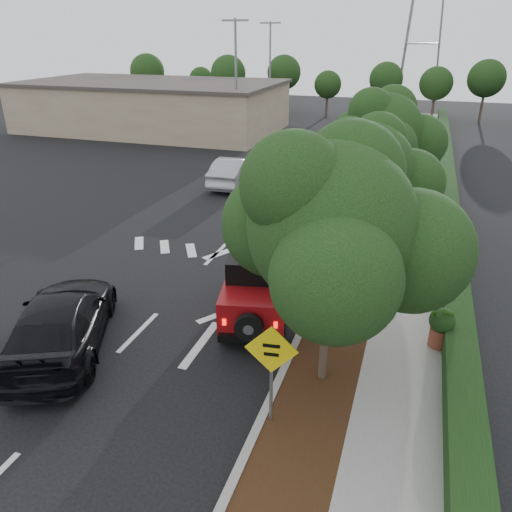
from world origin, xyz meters
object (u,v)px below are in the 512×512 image
at_px(black_suv_oncoming, 62,322).
at_px(speed_hump_sign, 271,361).
at_px(silver_suv_ahead, 330,192).
at_px(red_jeep, 258,284).

distance_m(black_suv_oncoming, speed_hump_sign, 6.51).
height_order(silver_suv_ahead, black_suv_oncoming, black_suv_oncoming).
relative_size(red_jeep, silver_suv_ahead, 0.74).
distance_m(red_jeep, black_suv_oncoming, 5.70).
distance_m(red_jeep, speed_hump_sign, 4.83).
height_order(black_suv_oncoming, speed_hump_sign, speed_hump_sign).
distance_m(red_jeep, silver_suv_ahead, 11.04).
height_order(red_jeep, speed_hump_sign, speed_hump_sign).
bearing_deg(silver_suv_ahead, black_suv_oncoming, -123.43).
bearing_deg(black_suv_oncoming, red_jeep, -168.34).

